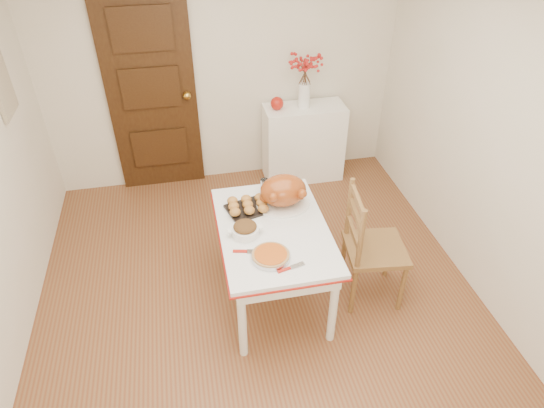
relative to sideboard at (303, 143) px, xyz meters
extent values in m
cube|color=brown|center=(-0.80, -1.78, -0.41)|extent=(3.50, 4.00, 0.00)
cube|color=beige|center=(-0.80, 0.22, 0.84)|extent=(3.50, 0.00, 2.50)
cube|color=beige|center=(0.95, -1.78, 0.84)|extent=(0.00, 4.00, 2.50)
cube|color=#341F0D|center=(-1.50, 0.19, 0.62)|extent=(0.85, 0.06, 2.06)
cube|color=#C5BD8C|center=(-2.53, -0.58, 1.09)|extent=(0.03, 0.35, 0.45)
cube|color=white|center=(0.00, 0.00, 0.00)|extent=(0.83, 0.37, 0.83)
sphere|color=#A5190F|center=(-0.29, 0.00, 0.48)|extent=(0.13, 0.13, 0.13)
cylinder|color=#B14B12|center=(-0.77, -1.99, 0.32)|extent=(0.33, 0.33, 0.05)
cylinder|color=white|center=(-0.66, -1.21, 0.35)|extent=(0.08, 0.08, 0.11)
camera|label=1|loc=(-1.24, -4.30, 2.49)|focal=31.34mm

